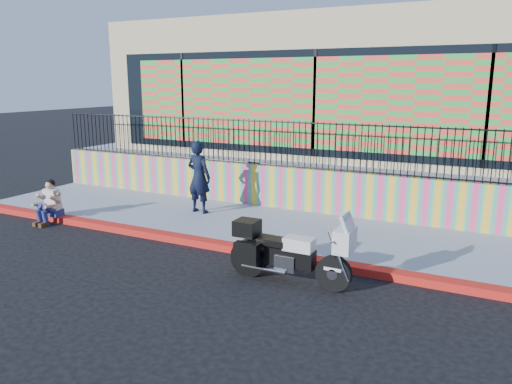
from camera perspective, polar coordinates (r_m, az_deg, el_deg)
The scene contains 10 objects.
ground at distance 10.30m, azimuth -1.75°, elevation -6.93°, with size 90.00×90.00×0.00m, color black.
red_curb at distance 10.28m, azimuth -1.75°, elevation -6.53°, with size 16.00×0.30×0.15m, color #B30C1B.
sidewalk at distance 11.68m, azimuth 2.13°, elevation -4.16°, with size 16.00×3.00×0.15m, color gray.
mural_wall at distance 12.95m, azimuth 5.11°, elevation 0.32°, with size 16.00×0.20×1.10m, color #F5407C.
metal_fence at distance 12.76m, azimuth 5.21°, elevation 5.38°, with size 15.80×0.04×1.20m, color black, non-canonical shape.
elevated_platform at distance 17.73m, azimuth 11.26°, elevation 3.21°, with size 16.00×10.00×1.25m, color gray.
storefront_building at distance 17.29m, azimuth 11.44°, elevation 11.71°, with size 14.00×8.06×4.00m.
police_motorcycle at distance 8.69m, azimuth 3.64°, elevation -6.73°, with size 2.20×0.73×1.37m.
police_officer at distance 12.68m, azimuth -6.54°, elevation 1.72°, with size 0.67×0.44×1.84m, color black.
seated_man at distance 13.24m, azimuth -22.68°, elevation -1.46°, with size 0.54×0.71×1.06m.
Camera 1 is at (4.66, -8.52, 3.44)m, focal length 35.00 mm.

